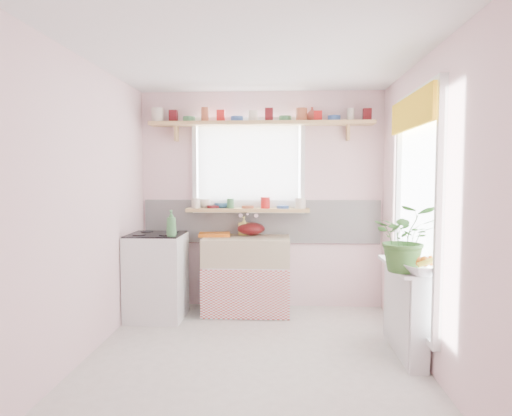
{
  "coord_description": "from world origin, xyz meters",
  "views": [
    {
      "loc": [
        0.24,
        -3.71,
        1.53
      ],
      "look_at": [
        -0.0,
        0.55,
        1.23
      ],
      "focal_mm": 32.0,
      "sensor_mm": 36.0,
      "label": 1
    }
  ],
  "objects": [
    {
      "name": "room",
      "position": [
        0.66,
        0.86,
        1.37
      ],
      "size": [
        3.2,
        3.2,
        3.2
      ],
      "color": "silver",
      "rests_on": "ground"
    },
    {
      "name": "sink_unit",
      "position": [
        -0.15,
        1.29,
        0.43
      ],
      "size": [
        0.95,
        0.65,
        1.11
      ],
      "color": "white",
      "rests_on": "ground"
    },
    {
      "name": "cooker",
      "position": [
        -1.1,
        1.05,
        0.46
      ],
      "size": [
        0.58,
        0.58,
        0.93
      ],
      "color": "white",
      "rests_on": "ground"
    },
    {
      "name": "radiator_ledge",
      "position": [
        1.3,
        0.2,
        0.4
      ],
      "size": [
        0.22,
        0.95,
        0.78
      ],
      "color": "white",
      "rests_on": "ground"
    },
    {
      "name": "windowsill",
      "position": [
        -0.15,
        1.48,
        1.14
      ],
      "size": [
        1.4,
        0.22,
        0.04
      ],
      "primitive_type": "cube",
      "color": "tan",
      "rests_on": "room"
    },
    {
      "name": "pine_shelf",
      "position": [
        0.0,
        1.47,
        2.12
      ],
      "size": [
        2.52,
        0.24,
        0.04
      ],
      "primitive_type": "cube",
      "color": "tan",
      "rests_on": "room"
    },
    {
      "name": "shelf_crockery",
      "position": [
        0.0,
        1.47,
        2.2
      ],
      "size": [
        2.47,
        0.11,
        0.12
      ],
      "color": "silver",
      "rests_on": "pine_shelf"
    },
    {
      "name": "sill_crockery",
      "position": [
        -0.17,
        1.48,
        1.22
      ],
      "size": [
        1.35,
        0.11,
        0.12
      ],
      "color": "silver",
      "rests_on": "windowsill"
    },
    {
      "name": "dish_tray",
      "position": [
        -0.52,
        1.38,
        0.87
      ],
      "size": [
        0.37,
        0.3,
        0.03
      ],
      "primitive_type": "cube",
      "rotation": [
        0.0,
        0.0,
        0.11
      ],
      "color": "orange",
      "rests_on": "sink_unit"
    },
    {
      "name": "colander",
      "position": [
        -0.11,
        1.5,
        0.92
      ],
      "size": [
        0.32,
        0.32,
        0.15
      ],
      "primitive_type": "ellipsoid",
      "rotation": [
        0.0,
        0.0,
        0.01
      ],
      "color": "#500D10",
      "rests_on": "sink_unit"
    },
    {
      "name": "jade_plant",
      "position": [
        1.21,
        -0.1,
        1.04
      ],
      "size": [
        0.56,
        0.51,
        0.53
      ],
      "primitive_type": "imported",
      "rotation": [
        0.0,
        0.0,
        -0.2
      ],
      "color": "#3B6F2C",
      "rests_on": "radiator_ledge"
    },
    {
      "name": "fruit_bowl",
      "position": [
        1.33,
        -0.2,
        0.82
      ],
      "size": [
        0.42,
        0.42,
        0.08
      ],
      "primitive_type": "imported",
      "rotation": [
        0.0,
        0.0,
        0.26
      ],
      "color": "white",
      "rests_on": "radiator_ledge"
    },
    {
      "name": "herb_pot",
      "position": [
        1.21,
        -0.01,
        0.87
      ],
      "size": [
        0.12,
        0.1,
        0.2
      ],
      "primitive_type": "imported",
      "rotation": [
        0.0,
        0.0,
        -0.38
      ],
      "color": "#345F26",
      "rests_on": "radiator_ledge"
    },
    {
      "name": "soap_bottle_sink",
      "position": [
        -0.2,
        1.5,
        0.96
      ],
      "size": [
        0.13,
        0.13,
        0.21
      ],
      "primitive_type": "imported",
      "rotation": [
        0.0,
        0.0,
        -0.43
      ],
      "color": "#FFEF71",
      "rests_on": "sink_unit"
    },
    {
      "name": "sill_cup",
      "position": [
        -0.65,
        1.54,
        1.21
      ],
      "size": [
        0.16,
        0.16,
        0.1
      ],
      "primitive_type": "imported",
      "rotation": [
        0.0,
        0.0,
        -0.24
      ],
      "color": "silver",
      "rests_on": "windowsill"
    },
    {
      "name": "sill_bowl",
      "position": [
        -0.45,
        1.54,
        1.19
      ],
      "size": [
        0.22,
        0.22,
        0.06
      ],
      "primitive_type": "imported",
      "rotation": [
        0.0,
        0.0,
        -0.19
      ],
      "color": "#2F649B",
      "rests_on": "windowsill"
    },
    {
      "name": "shelf_vase",
      "position": [
        0.58,
        1.53,
        2.22
      ],
      "size": [
        0.2,
        0.2,
        0.16
      ],
      "primitive_type": "imported",
      "rotation": [
        0.0,
        0.0,
        -0.38
      ],
      "color": "#A54032",
      "rests_on": "pine_shelf"
    },
    {
      "name": "cooker_bottle",
      "position": [
        -0.88,
        0.83,
        1.05
      ],
      "size": [
        0.11,
        0.11,
        0.27
      ],
      "primitive_type": "imported",
      "rotation": [
        0.0,
        0.0,
        -0.06
      ],
      "color": "#3F7E45",
      "rests_on": "cooker"
    },
    {
      "name": "fruit",
      "position": [
        1.34,
        -0.19,
        0.88
      ],
      "size": [
        0.2,
        0.14,
        0.1
      ],
      "color": "#D65B12",
      "rests_on": "fruit_bowl"
    }
  ]
}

